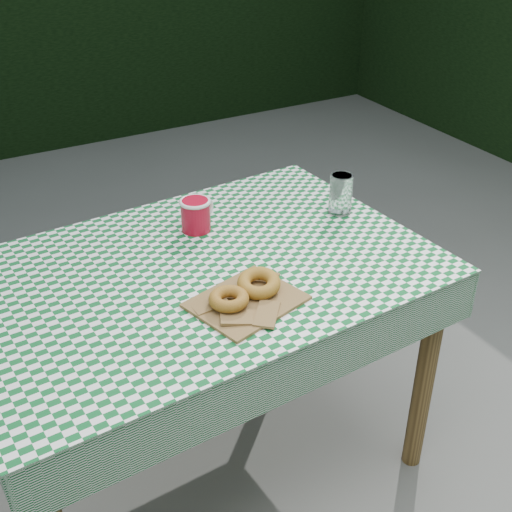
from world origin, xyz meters
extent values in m
plane|color=#565651|center=(0.00, 0.00, 0.00)|extent=(60.00, 60.00, 0.00)
cube|color=#53391C|center=(0.03, -0.13, 0.38)|extent=(1.31, 0.92, 0.75)
cube|color=#0D5424|center=(0.03, -0.13, 0.75)|extent=(1.33, 0.94, 0.01)
cube|color=olive|center=(0.06, -0.34, 0.76)|extent=(0.31, 0.27, 0.01)
torus|color=#A47022|center=(0.01, -0.34, 0.79)|extent=(0.10, 0.10, 0.03)
torus|color=#9C6E20|center=(0.11, -0.32, 0.79)|extent=(0.15, 0.15, 0.03)
cylinder|color=white|center=(0.55, -0.05, 0.82)|extent=(0.09, 0.09, 0.13)
camera|label=1|loc=(-0.58, -1.54, 1.71)|focal=46.42mm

